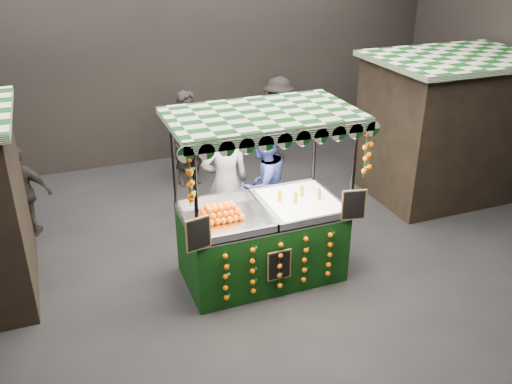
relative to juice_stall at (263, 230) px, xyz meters
name	(u,v)px	position (x,y,z in m)	size (l,w,h in m)	color
ground	(257,276)	(-0.09, 0.02, -0.77)	(12.00, 12.00, 0.00)	black
market_hall	(257,41)	(-0.09, 0.02, 2.61)	(12.10, 10.10, 5.05)	black
neighbour_stall_right	(449,125)	(4.31, 1.52, 0.54)	(3.00, 2.20, 2.60)	black
juice_stall	(263,230)	(0.00, 0.00, 0.00)	(2.56, 1.51, 2.48)	black
vendor_grey	(226,182)	(-0.18, 1.14, 0.28)	(0.77, 0.50, 2.10)	slate
vendor_blue	(263,186)	(0.41, 1.03, 0.17)	(1.12, 1.01, 1.88)	navy
shopper_0	(189,139)	(-0.14, 3.55, 0.17)	(0.71, 0.49, 1.88)	black
shopper_1	(401,134)	(3.80, 2.23, 0.19)	(1.02, 0.84, 1.93)	#2A2622
shopper_2	(23,192)	(-3.17, 2.52, 0.00)	(0.98, 0.66, 1.54)	#2E2825
shopper_3	(278,120)	(1.96, 4.04, 0.15)	(1.32, 1.34, 1.85)	black
shopper_5	(422,131)	(4.41, 2.36, 0.15)	(0.95, 1.79, 1.84)	black
shopper_6	(187,135)	(-0.07, 3.97, 0.10)	(0.50, 0.69, 1.75)	#2B2522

